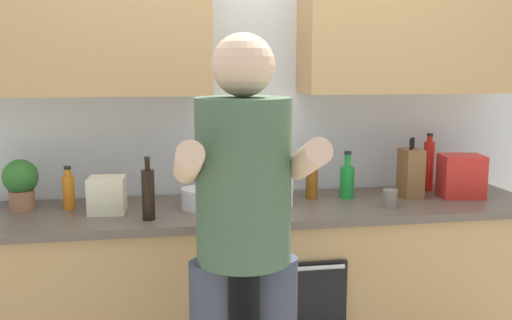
% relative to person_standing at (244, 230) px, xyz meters
% --- Properties ---
extents(back_wall_unit, '(4.00, 0.38, 2.50)m').
position_rel_person_standing_xyz_m(back_wall_unit, '(0.22, 1.06, 0.48)').
color(back_wall_unit, silver).
rests_on(back_wall_unit, ground).
extents(counter, '(2.84, 0.67, 0.90)m').
position_rel_person_standing_xyz_m(counter, '(0.22, 0.79, -0.56)').
color(counter, tan).
rests_on(counter, ground).
extents(person_standing, '(0.49, 0.45, 1.71)m').
position_rel_person_standing_xyz_m(person_standing, '(0.00, 0.00, 0.00)').
color(person_standing, '#383D4C').
rests_on(person_standing, ground).
extents(bottle_juice, '(0.06, 0.06, 0.21)m').
position_rel_person_standing_xyz_m(bottle_juice, '(-0.73, 0.89, -0.02)').
color(bottle_juice, orange).
rests_on(bottle_juice, counter).
extents(bottle_wine, '(0.07, 0.07, 0.28)m').
position_rel_person_standing_xyz_m(bottle_wine, '(0.02, 0.99, 0.01)').
color(bottle_wine, '#471419').
rests_on(bottle_wine, counter).
extents(bottle_soda, '(0.07, 0.07, 0.25)m').
position_rel_person_standing_xyz_m(bottle_soda, '(0.69, 0.88, -0.02)').
color(bottle_soda, '#198C33').
rests_on(bottle_soda, counter).
extents(bottle_soy, '(0.06, 0.06, 0.29)m').
position_rel_person_standing_xyz_m(bottle_soy, '(-0.34, 0.62, 0.01)').
color(bottle_soy, black).
rests_on(bottle_soy, counter).
extents(bottle_syrup, '(0.06, 0.06, 0.27)m').
position_rel_person_standing_xyz_m(bottle_syrup, '(0.50, 0.89, 0.00)').
color(bottle_syrup, '#8C4C14').
rests_on(bottle_syrup, counter).
extents(bottle_hotsauce, '(0.06, 0.06, 0.32)m').
position_rel_person_standing_xyz_m(bottle_hotsauce, '(1.20, 0.98, 0.03)').
color(bottle_hotsauce, red).
rests_on(bottle_hotsauce, counter).
extents(bottle_vinegar, '(0.05, 0.05, 0.22)m').
position_rel_person_standing_xyz_m(bottle_vinegar, '(0.14, 0.67, -0.02)').
color(bottle_vinegar, brown).
rests_on(bottle_vinegar, counter).
extents(cup_stoneware, '(0.07, 0.07, 0.09)m').
position_rel_person_standing_xyz_m(cup_stoneware, '(0.84, 0.65, -0.07)').
color(cup_stoneware, slate).
rests_on(cup_stoneware, counter).
extents(mixing_bowl, '(0.21, 0.21, 0.10)m').
position_rel_person_standing_xyz_m(mixing_bowl, '(-0.09, 0.79, -0.06)').
color(mixing_bowl, silver).
rests_on(mixing_bowl, counter).
extents(knife_block, '(0.10, 0.14, 0.32)m').
position_rel_person_standing_xyz_m(knife_block, '(1.03, 0.84, 0.02)').
color(knife_block, brown).
rests_on(knife_block, counter).
extents(potted_herb, '(0.17, 0.17, 0.25)m').
position_rel_person_standing_xyz_m(potted_herb, '(-0.96, 0.92, 0.03)').
color(potted_herb, '#9E6647').
rests_on(potted_herb, counter).
extents(grocery_bag_rice, '(0.18, 0.17, 0.17)m').
position_rel_person_standing_xyz_m(grocery_bag_rice, '(-0.54, 0.78, -0.03)').
color(grocery_bag_rice, beige).
rests_on(grocery_bag_rice, counter).
extents(grocery_bag_crisps, '(0.24, 0.21, 0.23)m').
position_rel_person_standing_xyz_m(grocery_bag_crisps, '(1.30, 0.80, 0.00)').
color(grocery_bag_crisps, red).
rests_on(grocery_bag_crisps, counter).
extents(grocery_bag_produce, '(0.20, 0.19, 0.19)m').
position_rel_person_standing_xyz_m(grocery_bag_produce, '(0.28, 0.83, -0.02)').
color(grocery_bag_produce, silver).
rests_on(grocery_bag_produce, counter).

